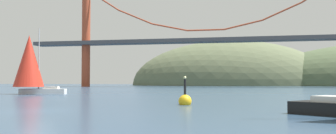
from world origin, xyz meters
The scene contains 5 objects.
ground_plane centered at (0.00, 0.00, 0.00)m, with size 360.00×360.00×0.00m, color #2D4760.
headland_center centered at (5.00, 135.00, 0.00)m, with size 82.51×44.00×37.27m, color #5B6647.
suspension_bridge centered at (0.00, 95.00, 15.43)m, with size 116.94×6.00×33.09m.
sailboat_scarlet_sail centered at (-18.30, 27.63, 4.67)m, with size 8.24×5.47×9.87m.
channel_buoy centered at (8.59, 8.19, 0.37)m, with size 1.10×1.10×2.64m.
Camera 1 is at (14.01, -22.80, 2.02)m, focal length 40.36 mm.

